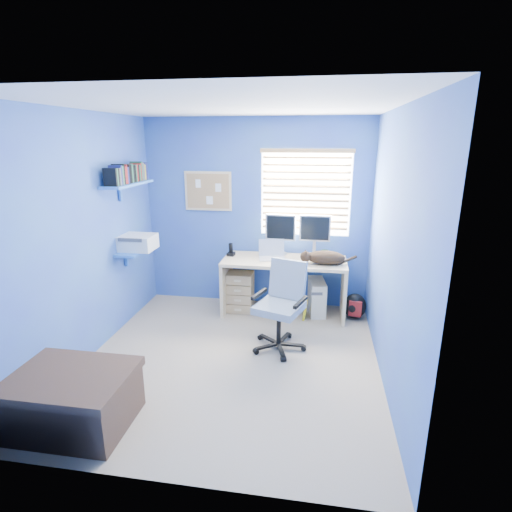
% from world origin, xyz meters
% --- Properties ---
extents(floor, '(3.00, 3.20, 0.00)m').
position_xyz_m(floor, '(0.00, 0.00, 0.00)').
color(floor, tan).
rests_on(floor, ground).
extents(ceiling, '(3.00, 3.20, 0.00)m').
position_xyz_m(ceiling, '(0.00, 0.00, 2.50)').
color(ceiling, white).
rests_on(ceiling, wall_back).
extents(wall_back, '(3.00, 0.01, 2.50)m').
position_xyz_m(wall_back, '(0.00, 1.60, 1.25)').
color(wall_back, '#3448B9').
rests_on(wall_back, ground).
extents(wall_front, '(3.00, 0.01, 2.50)m').
position_xyz_m(wall_front, '(0.00, -1.60, 1.25)').
color(wall_front, '#3448B9').
rests_on(wall_front, ground).
extents(wall_left, '(0.01, 3.20, 2.50)m').
position_xyz_m(wall_left, '(-1.50, 0.00, 1.25)').
color(wall_left, '#3448B9').
rests_on(wall_left, ground).
extents(wall_right, '(0.01, 3.20, 2.50)m').
position_xyz_m(wall_right, '(1.50, 0.00, 1.25)').
color(wall_right, '#3448B9').
rests_on(wall_right, ground).
extents(desk, '(1.57, 0.65, 0.74)m').
position_xyz_m(desk, '(0.42, 1.26, 0.37)').
color(desk, '#CAB58E').
rests_on(desk, floor).
extents(laptop, '(0.37, 0.32, 0.22)m').
position_xyz_m(laptop, '(0.26, 1.26, 0.85)').
color(laptop, silver).
rests_on(laptop, desk).
extents(monitor_left, '(0.41, 0.17, 0.54)m').
position_xyz_m(monitor_left, '(0.34, 1.49, 1.01)').
color(monitor_left, silver).
rests_on(monitor_left, desk).
extents(monitor_right, '(0.40, 0.12, 0.54)m').
position_xyz_m(monitor_right, '(0.79, 1.51, 1.01)').
color(monitor_right, silver).
rests_on(monitor_right, desk).
extents(phone, '(0.10, 0.12, 0.17)m').
position_xyz_m(phone, '(-0.29, 1.33, 0.82)').
color(phone, black).
rests_on(phone, desk).
extents(mug, '(0.10, 0.09, 0.10)m').
position_xyz_m(mug, '(0.93, 1.41, 0.79)').
color(mug, '#235D39').
rests_on(mug, desk).
extents(cd_spindle, '(0.13, 0.13, 0.07)m').
position_xyz_m(cd_spindle, '(0.99, 1.39, 0.78)').
color(cd_spindle, silver).
rests_on(cd_spindle, desk).
extents(cat, '(0.51, 0.33, 0.17)m').
position_xyz_m(cat, '(0.94, 1.14, 0.82)').
color(cat, black).
rests_on(cat, desk).
extents(tower_pc, '(0.25, 0.46, 0.45)m').
position_xyz_m(tower_pc, '(0.85, 1.33, 0.23)').
color(tower_pc, beige).
rests_on(tower_pc, floor).
extents(drawer_boxes, '(0.35, 0.28, 0.54)m').
position_xyz_m(drawer_boxes, '(-0.16, 1.24, 0.27)').
color(drawer_boxes, tan).
rests_on(drawer_boxes, floor).
extents(yellow_book, '(0.03, 0.17, 0.24)m').
position_xyz_m(yellow_book, '(0.71, 1.13, 0.12)').
color(yellow_book, yellow).
rests_on(yellow_book, floor).
extents(backpack, '(0.33, 0.28, 0.33)m').
position_xyz_m(backpack, '(1.34, 1.24, 0.17)').
color(backpack, black).
rests_on(backpack, floor).
extents(bed_corner, '(0.94, 0.67, 0.45)m').
position_xyz_m(bed_corner, '(-1.06, -1.16, 0.23)').
color(bed_corner, '#4D3225').
rests_on(bed_corner, floor).
extents(office_chair, '(0.71, 0.71, 0.96)m').
position_xyz_m(office_chair, '(0.47, 0.36, 0.36)').
color(office_chair, black).
rests_on(office_chair, floor).
extents(window_blinds, '(1.15, 0.05, 1.10)m').
position_xyz_m(window_blinds, '(0.65, 1.57, 1.55)').
color(window_blinds, white).
rests_on(window_blinds, ground).
extents(corkboard, '(0.64, 0.02, 0.52)m').
position_xyz_m(corkboard, '(-0.65, 1.58, 1.55)').
color(corkboard, '#CAB58E').
rests_on(corkboard, ground).
extents(wall_shelves, '(0.42, 0.90, 1.05)m').
position_xyz_m(wall_shelves, '(-1.35, 0.75, 1.43)').
color(wall_shelves, blue).
rests_on(wall_shelves, ground).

